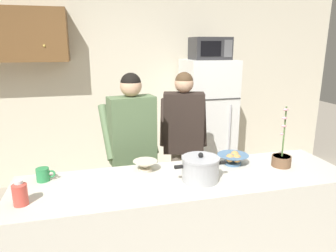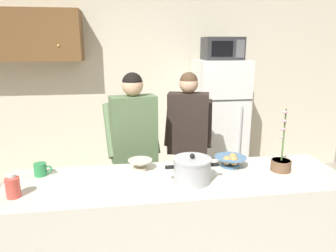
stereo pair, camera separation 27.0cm
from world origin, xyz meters
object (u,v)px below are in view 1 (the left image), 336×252
object	(u,v)px
microwave	(210,48)
bread_bowl	(233,158)
person_by_sink	(183,131)
empty_bowl	(145,165)
person_near_pot	(132,140)
coffee_mug	(43,175)
potted_orchid	(281,158)
bottle_near_edge	(20,193)
refrigerator	(207,122)
cooking_pot	(200,169)

from	to	relation	value
microwave	bread_bowl	world-z (taller)	microwave
person_by_sink	microwave	bearing A→B (deg)	55.06
bread_bowl	empty_bowl	distance (m)	0.71
person_near_pot	bread_bowl	distance (m)	0.93
coffee_mug	potted_orchid	world-z (taller)	potted_orchid
microwave	bottle_near_edge	bearing A→B (deg)	-135.32
refrigerator	person_by_sink	distance (m)	1.11
bread_bowl	cooking_pot	bearing A→B (deg)	-148.49
empty_bowl	bottle_near_edge	distance (m)	0.89
bread_bowl	person_near_pot	bearing A→B (deg)	142.75
bottle_near_edge	potted_orchid	distance (m)	1.90
coffee_mug	empty_bowl	bearing A→B (deg)	0.04
coffee_mug	bottle_near_edge	xyz separation A→B (m)	(-0.09, -0.33, 0.03)
person_by_sink	cooking_pot	size ratio (longest dim) A/B	4.19
microwave	potted_orchid	xyz separation A→B (m)	(-0.08, -1.80, -0.83)
refrigerator	potted_orchid	distance (m)	1.83
potted_orchid	empty_bowl	bearing A→B (deg)	170.73
cooking_pot	microwave	bearing A→B (deg)	67.03
empty_bowl	potted_orchid	world-z (taller)	potted_orchid
microwave	potted_orchid	distance (m)	1.98
microwave	bottle_near_edge	world-z (taller)	microwave
microwave	coffee_mug	size ratio (longest dim) A/B	3.66
microwave	person_by_sink	distance (m)	1.35
empty_bowl	refrigerator	bearing A→B (deg)	55.05
person_by_sink	bottle_near_edge	xyz separation A→B (m)	(-1.36, -1.07, 0.00)
person_near_pot	bread_bowl	bearing A→B (deg)	-37.25
refrigerator	cooking_pot	xyz separation A→B (m)	(-0.80, -1.91, 0.17)
bread_bowl	empty_bowl	xyz separation A→B (m)	(-0.71, 0.04, -0.00)
person_near_pot	coffee_mug	distance (m)	0.88
cooking_pot	coffee_mug	distance (m)	1.12
person_near_pot	cooking_pot	size ratio (longest dim) A/B	4.25
person_near_pot	person_by_sink	xyz separation A→B (m)	(0.56, 0.22, -0.02)
microwave	person_by_sink	bearing A→B (deg)	-124.94
person_near_pot	potted_orchid	xyz separation A→B (m)	(1.10, -0.69, -0.03)
refrigerator	cooking_pot	world-z (taller)	refrigerator
bread_bowl	potted_orchid	bearing A→B (deg)	-20.31
refrigerator	potted_orchid	world-z (taller)	refrigerator
empty_bowl	potted_orchid	distance (m)	1.08
refrigerator	bottle_near_edge	distance (m)	2.80
person_near_pot	person_by_sink	size ratio (longest dim) A/B	1.01
refrigerator	potted_orchid	bearing A→B (deg)	-92.59
microwave	bottle_near_edge	distance (m)	2.90
microwave	person_near_pot	size ratio (longest dim) A/B	0.30
refrigerator	person_near_pot	size ratio (longest dim) A/B	1.03
bread_bowl	bottle_near_edge	bearing A→B (deg)	-169.52
person_by_sink	potted_orchid	world-z (taller)	person_by_sink
cooking_pot	empty_bowl	world-z (taller)	cooking_pot
person_by_sink	empty_bowl	xyz separation A→B (m)	(-0.53, -0.74, -0.03)
cooking_pot	refrigerator	bearing A→B (deg)	67.27
bread_bowl	potted_orchid	size ratio (longest dim) A/B	0.52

